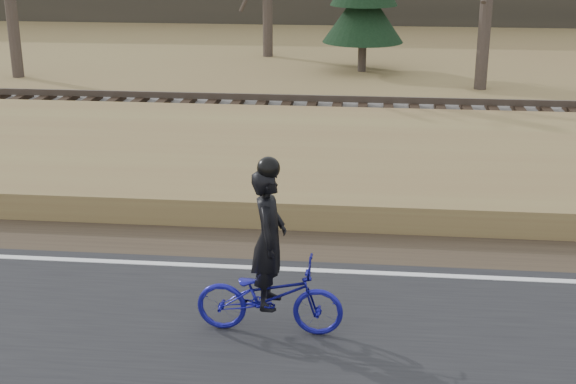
# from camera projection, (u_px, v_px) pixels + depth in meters

# --- Properties ---
(cyclist) EXTENTS (1.74, 0.64, 2.15)m
(cyclist) POSITION_uv_depth(u_px,v_px,m) (269.00, 278.00, 9.29)
(cyclist) COLOR navy
(cyclist) RESTS_ON road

